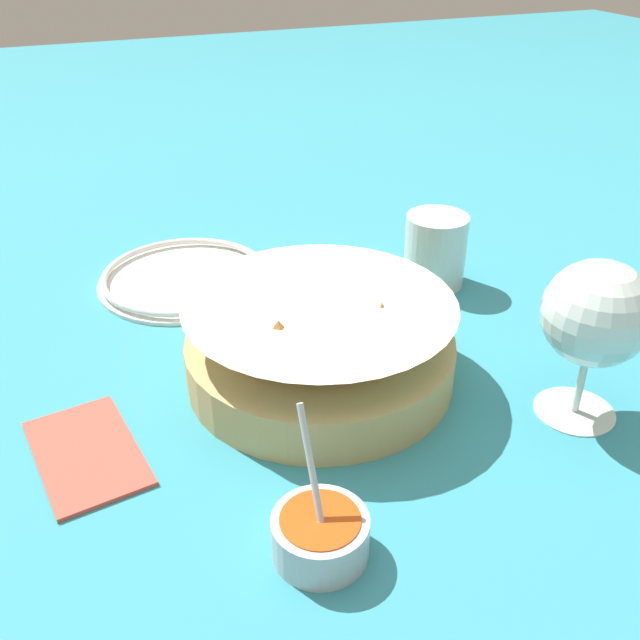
% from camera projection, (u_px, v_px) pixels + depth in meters
% --- Properties ---
extents(ground_plane, '(4.00, 4.00, 0.00)m').
position_uv_depth(ground_plane, '(324.00, 397.00, 0.67)').
color(ground_plane, teal).
extents(food_basket, '(0.26, 0.26, 0.09)m').
position_uv_depth(food_basket, '(320.00, 346.00, 0.68)').
color(food_basket, tan).
rests_on(food_basket, ground_plane).
extents(sauce_cup, '(0.07, 0.07, 0.11)m').
position_uv_depth(sauce_cup, '(320.00, 534.00, 0.50)').
color(sauce_cup, '#B7B7BC').
rests_on(sauce_cup, ground_plane).
extents(wine_glass, '(0.09, 0.09, 0.15)m').
position_uv_depth(wine_glass, '(596.00, 318.00, 0.60)').
color(wine_glass, silver).
rests_on(wine_glass, ground_plane).
extents(beer_mug, '(0.11, 0.07, 0.09)m').
position_uv_depth(beer_mug, '(434.00, 252.00, 0.85)').
color(beer_mug, silver).
rests_on(beer_mug, ground_plane).
extents(side_plate, '(0.21, 0.21, 0.01)m').
position_uv_depth(side_plate, '(185.00, 277.00, 0.86)').
color(side_plate, white).
rests_on(side_plate, ground_plane).
extents(napkin, '(0.14, 0.10, 0.01)m').
position_uv_depth(napkin, '(86.00, 451.00, 0.60)').
color(napkin, '#DB4C3D').
rests_on(napkin, ground_plane).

